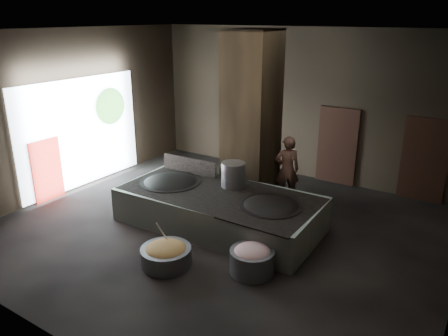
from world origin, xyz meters
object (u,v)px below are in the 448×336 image
Objects in this scene: stock_pot at (233,175)px; veg_basin at (166,256)px; cook at (287,170)px; wok_left at (170,185)px; meat_basin at (252,261)px; hearth_platform at (219,209)px; wok_right at (271,209)px.

stock_pot reaches higher than veg_basin.
cook is 1.78× the size of veg_basin.
meat_basin is at bearing -22.64° from wok_left.
hearth_platform reaches higher than meat_basin.
cook is (0.68, 1.62, -0.22)m from stock_pot.
wok_right is 1.59× the size of meat_basin.
stock_pot reaches higher than hearth_platform.
stock_pot is at bearing 130.62° from meat_basin.
veg_basin is (-0.63, -4.25, -0.73)m from cook.
meat_basin is at bearing -40.83° from hearth_platform.
veg_basin is at bearing -89.38° from hearth_platform.
cook reaches higher than wok_right.
wok_right is at bearing -21.04° from stock_pot.
wok_right is 1.36× the size of veg_basin.
hearth_platform is at bearing 92.62° from veg_basin.
stock_pot is 2.79m from veg_basin.
cook is (2.18, 2.22, 0.16)m from wok_left.
meat_basin reaches higher than veg_basin.
wok_right is (2.80, 0.10, 0.00)m from wok_left.
wok_left is at bearing 179.98° from hearth_platform.
cook is at bearing 67.34° from stock_pot.
wok_left is at bearing -158.20° from stock_pot.
wok_right is at bearing 59.40° from veg_basin.
meat_basin is (3.14, -1.31, -0.51)m from wok_left.
wok_left is 1.07× the size of wok_right.
stock_pot is 2.67m from meat_basin.
cook reaches higher than veg_basin.
stock_pot is (1.50, 0.60, 0.38)m from wok_left.
cook reaches higher than stock_pot.
stock_pot is 0.34× the size of cook.
wok_left reaches higher than hearth_platform.
wok_right is at bearing 0.13° from hearth_platform.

